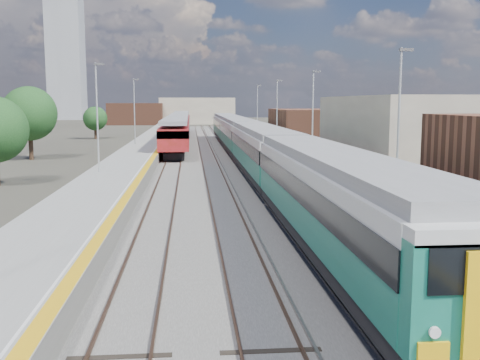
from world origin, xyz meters
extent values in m
plane|color=#47443A|center=(0.00, 50.00, 0.00)|extent=(320.00, 320.00, 0.00)
cube|color=#565451|center=(-2.25, 52.50, 0.03)|extent=(10.50, 155.00, 0.06)
cube|color=#4C3323|center=(0.78, 55.00, 0.11)|extent=(0.07, 160.00, 0.14)
cube|color=#4C3323|center=(2.22, 55.00, 0.11)|extent=(0.07, 160.00, 0.14)
cube|color=#4C3323|center=(-2.72, 55.00, 0.11)|extent=(0.07, 160.00, 0.14)
cube|color=#4C3323|center=(-1.28, 55.00, 0.11)|extent=(0.07, 160.00, 0.14)
cube|color=#4C3323|center=(-6.22, 55.00, 0.11)|extent=(0.07, 160.00, 0.14)
cube|color=#4C3323|center=(-4.78, 55.00, 0.11)|extent=(0.07, 160.00, 0.14)
cube|color=gray|center=(0.45, 55.00, 0.10)|extent=(0.08, 160.00, 0.10)
cube|color=gray|center=(-0.95, 55.00, 0.10)|extent=(0.08, 160.00, 0.10)
cube|color=slate|center=(5.25, 52.50, 0.50)|extent=(4.70, 155.00, 1.00)
cube|color=gray|center=(5.25, 52.50, 1.00)|extent=(4.70, 155.00, 0.03)
cube|color=gold|center=(3.15, 52.50, 1.02)|extent=(0.40, 155.00, 0.01)
cube|color=gray|center=(7.45, 52.50, 1.60)|extent=(0.06, 155.00, 1.20)
cylinder|color=#9EA0A3|center=(6.60, 22.00, 4.77)|extent=(0.12, 0.12, 7.50)
cube|color=#4C4C4F|center=(6.85, 22.00, 8.42)|extent=(0.70, 0.18, 0.14)
cylinder|color=#9EA0A3|center=(6.60, 42.00, 4.77)|extent=(0.12, 0.12, 7.50)
cube|color=#4C4C4F|center=(6.85, 42.00, 8.42)|extent=(0.70, 0.18, 0.14)
cylinder|color=#9EA0A3|center=(6.60, 62.00, 4.77)|extent=(0.12, 0.12, 7.50)
cube|color=#4C4C4F|center=(6.85, 62.00, 8.42)|extent=(0.70, 0.18, 0.14)
cylinder|color=#9EA0A3|center=(6.60, 82.00, 4.77)|extent=(0.12, 0.12, 7.50)
cube|color=#4C4C4F|center=(6.85, 82.00, 8.42)|extent=(0.70, 0.18, 0.14)
cube|color=slate|center=(-9.05, 52.50, 0.50)|extent=(4.30, 155.00, 1.00)
cube|color=gray|center=(-9.05, 52.50, 1.00)|extent=(4.30, 155.00, 0.03)
cube|color=gold|center=(-7.15, 52.50, 1.02)|extent=(0.45, 155.00, 0.01)
cube|color=silver|center=(-7.50, 52.50, 1.03)|extent=(0.08, 155.00, 0.01)
cylinder|color=#9EA0A3|center=(-10.20, 34.00, 4.77)|extent=(0.12, 0.12, 7.50)
cube|color=#4C4C4F|center=(-9.95, 34.00, 8.42)|extent=(0.70, 0.18, 0.14)
cylinder|color=#9EA0A3|center=(-10.20, 60.00, 4.77)|extent=(0.12, 0.12, 7.50)
cube|color=#4C4C4F|center=(-9.95, 60.00, 8.42)|extent=(0.70, 0.18, 0.14)
cube|color=gray|center=(16.00, 45.00, 3.20)|extent=(11.00, 22.00, 6.40)
cube|color=brown|center=(13.00, 78.00, 2.40)|extent=(8.00, 18.00, 4.80)
cube|color=gray|center=(-2.00, 150.00, 3.50)|extent=(20.00, 14.00, 7.00)
cube|color=brown|center=(-18.00, 145.00, 2.80)|extent=(14.00, 12.00, 5.60)
cube|color=gray|center=(-45.00, 190.00, 20.00)|extent=(11.00, 11.00, 40.00)
cube|color=black|center=(1.50, 14.61, 0.93)|extent=(2.88, 20.68, 0.49)
cube|color=#13634B|center=(1.50, 14.61, 1.78)|extent=(2.99, 20.68, 1.21)
cube|color=black|center=(1.50, 14.61, 2.74)|extent=(3.05, 20.68, 0.83)
cube|color=silver|center=(1.50, 14.61, 3.39)|extent=(2.99, 20.68, 0.51)
cube|color=gray|center=(1.50, 14.61, 3.84)|extent=(2.65, 20.68, 0.42)
cube|color=black|center=(1.50, 35.79, 0.93)|extent=(2.88, 20.68, 0.49)
cube|color=#13634B|center=(1.50, 35.79, 1.78)|extent=(2.99, 20.68, 1.21)
cube|color=black|center=(1.50, 35.79, 2.74)|extent=(3.05, 20.68, 0.83)
cube|color=silver|center=(1.50, 35.79, 3.39)|extent=(2.99, 20.68, 0.51)
cube|color=gray|center=(1.50, 35.79, 3.84)|extent=(2.65, 20.68, 0.42)
cube|color=black|center=(1.50, 56.96, 0.93)|extent=(2.88, 20.68, 0.49)
cube|color=#13634B|center=(1.50, 56.96, 1.78)|extent=(2.99, 20.68, 1.21)
cube|color=black|center=(1.50, 56.96, 2.74)|extent=(3.05, 20.68, 0.83)
cube|color=silver|center=(1.50, 56.96, 3.39)|extent=(2.99, 20.68, 0.51)
cube|color=gray|center=(1.50, 56.96, 3.84)|extent=(2.65, 20.68, 0.42)
cube|color=black|center=(1.50, 78.14, 0.93)|extent=(2.88, 20.68, 0.49)
cube|color=#13634B|center=(1.50, 78.14, 1.78)|extent=(2.99, 20.68, 1.21)
cube|color=black|center=(1.50, 78.14, 2.74)|extent=(3.05, 20.68, 0.83)
cube|color=silver|center=(1.50, 78.14, 3.39)|extent=(2.99, 20.68, 0.51)
cube|color=gray|center=(1.50, 78.14, 3.84)|extent=(2.65, 20.68, 0.42)
cube|color=black|center=(-5.50, 58.34, 0.51)|extent=(2.05, 17.43, 0.71)
cube|color=maroon|center=(-5.50, 58.34, 2.21)|extent=(3.02, 20.51, 2.16)
cube|color=black|center=(-5.50, 58.34, 2.75)|extent=(3.09, 20.51, 0.76)
cube|color=gray|center=(-5.50, 58.34, 3.83)|extent=(2.70, 20.51, 0.43)
cube|color=black|center=(-5.50, 79.35, 0.51)|extent=(2.05, 17.43, 0.71)
cube|color=maroon|center=(-5.50, 79.35, 2.21)|extent=(3.02, 20.51, 2.16)
cube|color=black|center=(-5.50, 79.35, 2.75)|extent=(3.09, 20.51, 0.76)
cube|color=gray|center=(-5.50, 79.35, 3.83)|extent=(2.70, 20.51, 0.43)
cube|color=black|center=(-5.50, 100.36, 0.51)|extent=(2.05, 17.43, 0.71)
cube|color=maroon|center=(-5.50, 100.36, 2.21)|extent=(3.02, 20.51, 2.16)
cube|color=black|center=(-5.50, 100.36, 2.75)|extent=(3.09, 20.51, 0.76)
cube|color=gray|center=(-5.50, 100.36, 3.83)|extent=(2.70, 20.51, 0.43)
cylinder|color=#382619|center=(-20.08, 53.36, 1.30)|extent=(0.44, 0.44, 2.60)
sphere|color=#163B18|center=(-20.08, 53.36, 4.70)|extent=(5.50, 5.50, 5.50)
cylinder|color=#382619|center=(-18.98, 86.19, 0.91)|extent=(0.44, 0.44, 1.81)
sphere|color=#163B18|center=(-18.98, 86.19, 3.27)|extent=(3.82, 3.82, 3.82)
cylinder|color=#382619|center=(20.08, 62.82, 1.06)|extent=(0.44, 0.44, 2.13)
sphere|color=#163B18|center=(20.08, 62.82, 3.84)|extent=(4.49, 4.49, 4.49)
camera|label=1|loc=(-3.81, -5.45, 5.86)|focal=42.00mm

